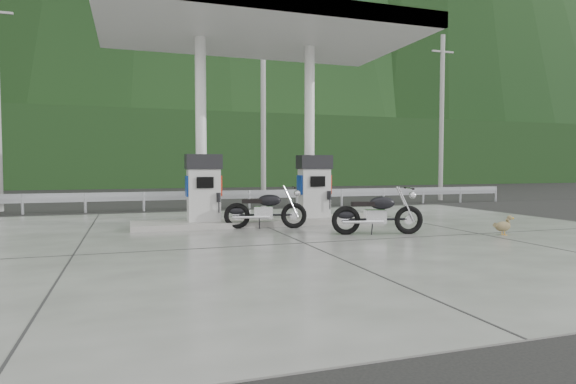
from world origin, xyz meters
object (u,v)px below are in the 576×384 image
object	(u,v)px
duck	(503,227)
motorcycle_right	(378,214)
gas_pump_left	(204,188)
motorcycle_left	(265,210)
gas_pump_right	(314,186)

from	to	relation	value
duck	motorcycle_right	bearing A→B (deg)	153.45
gas_pump_left	motorcycle_right	bearing A→B (deg)	-36.80
gas_pump_left	motorcycle_left	bearing A→B (deg)	-30.42
gas_pump_left	duck	bearing A→B (deg)	-30.60
motorcycle_left	motorcycle_right	xyz separation A→B (m)	(2.25, -1.92, 0.01)
gas_pump_left	duck	xyz separation A→B (m)	(6.49, -3.84, -0.85)
motorcycle_right	motorcycle_left	bearing A→B (deg)	154.10
motorcycle_left	motorcycle_right	size ratio (longest dim) A/B	0.98
gas_pump_right	motorcycle_left	xyz separation A→B (m)	(-1.71, -0.87, -0.57)
motorcycle_left	gas_pump_right	bearing A→B (deg)	42.40
gas_pump_right	motorcycle_right	world-z (taller)	gas_pump_right
gas_pump_right	motorcycle_right	size ratio (longest dim) A/B	0.87
gas_pump_left	gas_pump_right	xyz separation A→B (m)	(3.20, 0.00, 0.00)
gas_pump_left	gas_pump_right	size ratio (longest dim) A/B	1.00
motorcycle_right	gas_pump_left	bearing A→B (deg)	157.82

